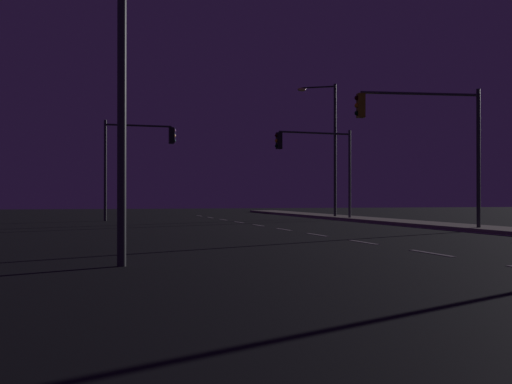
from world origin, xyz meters
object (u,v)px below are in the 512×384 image
at_px(traffic_light_mid_right, 136,151).
at_px(traffic_light_near_left, 426,127).
at_px(street_lamp_corner, 329,137).
at_px(street_lamp_median, 132,20).
at_px(traffic_light_far_right, 317,154).

bearing_deg(traffic_light_mid_right, traffic_light_near_left, -55.39).
distance_m(street_lamp_corner, street_lamp_median, 30.05).
bearing_deg(street_lamp_corner, traffic_light_far_right, -121.80).
xyz_separation_m(traffic_light_far_right, street_lamp_median, (-12.43, -22.98, 1.00)).
bearing_deg(traffic_light_far_right, street_lamp_median, -118.42).
bearing_deg(street_lamp_corner, traffic_light_mid_right, -175.19).
height_order(traffic_light_near_left, street_lamp_corner, street_lamp_corner).
xyz_separation_m(traffic_light_mid_right, traffic_light_far_right, (10.26, -2.30, -0.18)).
bearing_deg(traffic_light_far_right, traffic_light_near_left, -90.23).
distance_m(traffic_light_near_left, street_lamp_corner, 16.00).
bearing_deg(street_lamp_corner, traffic_light_near_left, -97.63).
relative_size(traffic_light_mid_right, street_lamp_median, 0.70).
xyz_separation_m(traffic_light_near_left, street_lamp_median, (-12.38, -10.49, 0.71)).
distance_m(traffic_light_near_left, street_lamp_median, 16.24).
relative_size(street_lamp_corner, street_lamp_median, 1.04).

